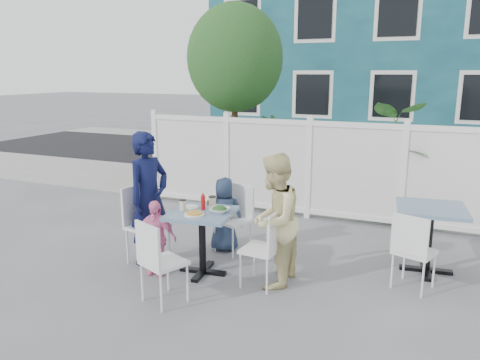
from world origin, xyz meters
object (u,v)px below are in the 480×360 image
at_px(chair_back, 237,213).
at_px(spare_table, 430,222).
at_px(main_table, 202,226).
at_px(woman, 274,221).
at_px(chair_left, 143,218).
at_px(man, 149,198).
at_px(toddler, 156,237).
at_px(chair_right, 267,243).
at_px(chair_near, 157,257).
at_px(utility_cabinet, 201,152).
at_px(boy, 224,214).

bearing_deg(chair_back, spare_table, -151.40).
height_order(main_table, woman, woman).
xyz_separation_m(main_table, chair_left, (-0.86, 0.04, -0.03)).
xyz_separation_m(spare_table, man, (-3.23, -1.02, 0.20)).
distance_m(main_table, toddler, 0.57).
bearing_deg(chair_left, chair_right, 97.07).
relative_size(spare_table, man, 0.51).
bearing_deg(chair_right, chair_near, 137.35).
xyz_separation_m(main_table, chair_right, (0.82, -0.04, -0.08)).
xyz_separation_m(main_table, spare_table, (2.45, 1.09, 0.03)).
distance_m(utility_cabinet, man, 4.40).
distance_m(utility_cabinet, chair_back, 4.10).
relative_size(main_table, chair_right, 0.91).
relative_size(chair_left, chair_right, 1.10).
height_order(man, boy, man).
xyz_separation_m(main_table, chair_near, (-0.07, -0.85, -0.08)).
relative_size(chair_left, chair_back, 1.09).
height_order(spare_table, toddler, toddler).
bearing_deg(chair_back, chair_left, 62.66).
bearing_deg(utility_cabinet, woman, -61.96).
bearing_deg(woman, chair_left, -88.48).
height_order(man, toddler, man).
relative_size(chair_right, boy, 0.88).
bearing_deg(chair_back, main_table, 106.99).
relative_size(chair_left, woman, 0.65).
bearing_deg(woman, chair_near, -44.75).
bearing_deg(utility_cabinet, boy, -66.54).
xyz_separation_m(spare_table, boy, (-2.53, -0.31, -0.13)).
height_order(chair_left, chair_near, chair_left).
bearing_deg(woman, boy, -126.56).
distance_m(spare_table, toddler, 3.24).
bearing_deg(toddler, main_table, 18.36).
relative_size(spare_table, chair_right, 0.96).
xyz_separation_m(chair_near, toddler, (-0.44, 0.63, -0.07)).
bearing_deg(utility_cabinet, chair_left, -80.46).
bearing_deg(woman, toddler, -77.41).
bearing_deg(toddler, boy, 61.62).
distance_m(chair_left, toddler, 0.46).
bearing_deg(main_table, chair_near, -94.53).
distance_m(main_table, chair_near, 0.86).
xyz_separation_m(utility_cabinet, boy, (2.16, -3.44, -0.16)).
relative_size(spare_table, boy, 0.85).
bearing_deg(chair_near, chair_left, 154.58).
distance_m(chair_right, chair_back, 1.15).
relative_size(chair_back, toddler, 0.99).
relative_size(chair_back, man, 0.54).
xyz_separation_m(chair_left, woman, (1.73, 0.02, 0.18)).
bearing_deg(chair_left, man, 119.42).
height_order(chair_near, boy, boy).
distance_m(spare_table, chair_back, 2.39).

